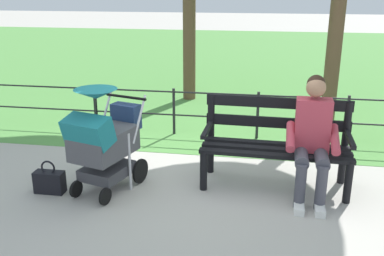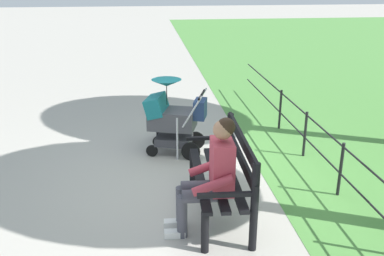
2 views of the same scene
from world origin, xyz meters
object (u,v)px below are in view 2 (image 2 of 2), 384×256
Objects in this scene: person_on_bench at (211,173)px; handbag at (161,132)px; stroller at (172,116)px; park_bench at (226,170)px.

person_on_bench reaches higher than handbag.
stroller is 0.76m from handbag.
stroller is 3.11× the size of handbag.
person_on_bench is at bearing -173.17° from stroller.
person_on_bench is at bearing 148.14° from park_bench.
park_bench is 1.27× the size of person_on_bench.
person_on_bench is 3.45× the size of handbag.
park_bench is 2.50m from handbag.
person_on_bench is at bearing -171.43° from handbag.
person_on_bench is 2.18m from stroller.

